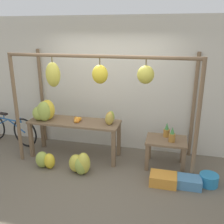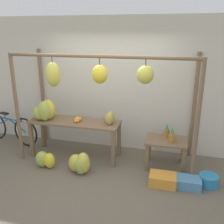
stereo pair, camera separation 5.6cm
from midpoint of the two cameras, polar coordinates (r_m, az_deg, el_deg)
name	(u,v)px [view 2 (the right image)]	position (r m, az deg, el deg)	size (l,w,h in m)	color
ground_plane	(92,183)	(4.49, -4.24, -15.81)	(20.00, 20.00, 0.00)	#665B4C
shop_wall_back	(114,85)	(5.33, 0.70, 6.14)	(8.00, 0.08, 2.80)	beige
stall_awning	(99,86)	(4.45, -2.67, 6.07)	(3.39, 1.14, 2.13)	brown
display_table_main	(75,126)	(5.11, -8.19, -3.25)	(1.84, 0.58, 0.78)	brown
display_table_side	(166,146)	(4.86, 12.55, -7.55)	(0.75, 0.56, 0.56)	brown
banana_pile_on_table	(45,111)	(5.22, -14.77, 0.32)	(0.52, 0.51, 0.41)	gold
orange_pile	(77,119)	(5.01, -7.58, -1.71)	(0.15, 0.21, 0.09)	orange
pineapple_cluster	(169,134)	(4.78, 13.30, -4.81)	(0.22, 0.33, 0.29)	#A3702D
banana_pile_ground_left	(45,160)	(5.00, -14.65, -10.51)	(0.45, 0.29, 0.32)	yellow
banana_pile_ground_right	(81,164)	(4.70, -6.85, -11.72)	(0.44, 0.37, 0.41)	gold
fruit_crate_white	(163,180)	(4.47, 11.86, -14.89)	(0.45, 0.32, 0.19)	orange
blue_bucket	(208,180)	(4.66, 21.52, -14.35)	(0.31, 0.31, 0.20)	teal
parked_bicycle	(10,128)	(6.26, -22.04, -3.41)	(1.60, 0.38, 0.71)	black
papaya_pile	(110,118)	(4.83, -0.15, -1.35)	(0.21, 0.30, 0.24)	#93A33D
fruit_crate_purple	(188,183)	(4.52, 17.41, -15.15)	(0.41, 0.29, 0.17)	#4C84B2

